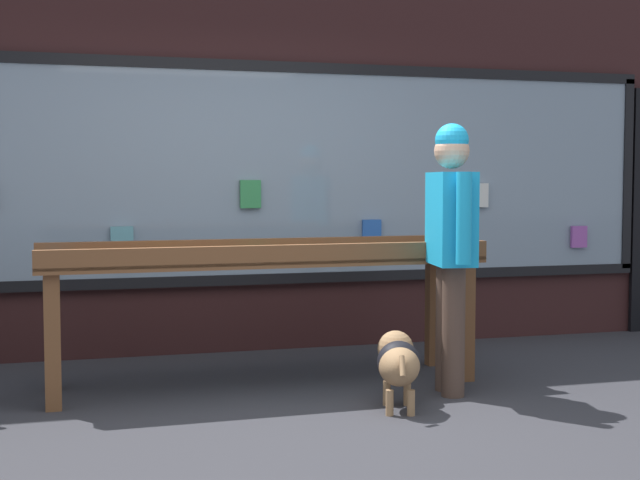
# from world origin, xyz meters

# --- Properties ---
(ground_plane) EXTENTS (40.00, 40.00, 0.00)m
(ground_plane) POSITION_xyz_m (0.00, 0.00, 0.00)
(ground_plane) COLOR #2D2D33
(shopfront_facade) EXTENTS (8.88, 0.29, 3.62)m
(shopfront_facade) POSITION_xyz_m (0.05, 2.39, 1.78)
(shopfront_facade) COLOR #331919
(shopfront_facade) RESTS_ON ground_plane
(display_table_main) EXTENTS (2.80, 0.74, 0.92)m
(display_table_main) POSITION_xyz_m (-0.00, 1.14, 0.75)
(display_table_main) COLOR brown
(display_table_main) RESTS_ON ground_plane
(person_browsing) EXTENTS (0.29, 0.65, 1.66)m
(person_browsing) POSITION_xyz_m (1.06, 0.61, 0.97)
(person_browsing) COLOR #4C382D
(person_browsing) RESTS_ON ground_plane
(small_dog) EXTENTS (0.34, 0.59, 0.42)m
(small_dog) POSITION_xyz_m (0.62, 0.36, 0.27)
(small_dog) COLOR #99724C
(small_dog) RESTS_ON ground_plane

